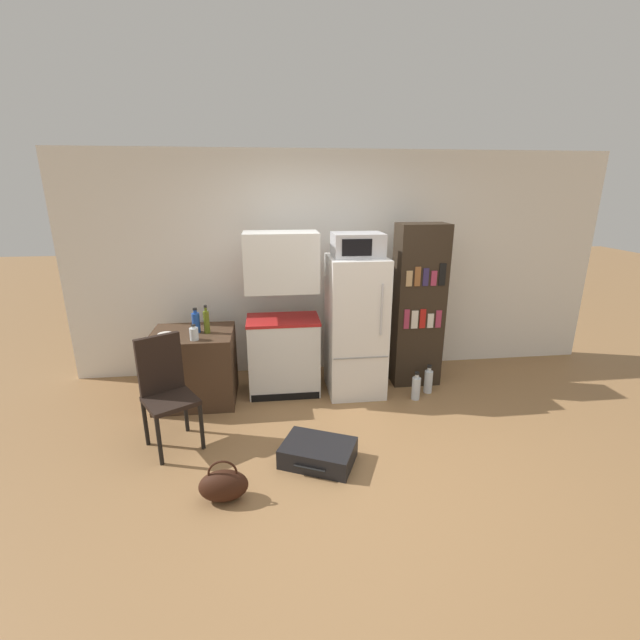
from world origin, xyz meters
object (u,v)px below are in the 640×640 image
(side_table, at_px, (195,367))
(handbag, at_px, (224,485))
(bottle_olive_oil, at_px, (207,321))
(bottle_clear_short, at_px, (194,334))
(bottle_blue_soda, at_px, (196,322))
(bowl, at_px, (165,335))
(refrigerator, at_px, (355,326))
(bookshelf, at_px, (418,306))
(suitcase_large_flat, at_px, (318,453))
(water_bottle_middle, at_px, (428,381))
(water_bottle_front, at_px, (416,388))
(chair, at_px, (165,384))
(microwave, at_px, (358,245))
(kitchen_hutch, at_px, (283,321))

(side_table, xyz_separation_m, handbag, (0.43, -1.62, -0.26))
(bottle_olive_oil, bearing_deg, bottle_clear_short, -116.30)
(bottle_blue_soda, height_order, bowl, bottle_blue_soda)
(bottle_blue_soda, height_order, handbag, bottle_blue_soda)
(bottle_olive_oil, bearing_deg, side_table, 168.83)
(refrigerator, distance_m, bookshelf, 0.77)
(bottle_olive_oil, bearing_deg, suitcase_large_flat, -50.52)
(bottle_clear_short, relative_size, water_bottle_middle, 0.48)
(refrigerator, xyz_separation_m, suitcase_large_flat, (-0.56, -1.28, -0.67))
(side_table, xyz_separation_m, water_bottle_front, (2.35, -0.28, -0.25))
(water_bottle_middle, bearing_deg, suitcase_large_flat, -140.97)
(chair, bearing_deg, microwave, -6.93)
(chair, bearing_deg, handbag, -87.74)
(bottle_olive_oil, distance_m, suitcase_large_flat, 1.77)
(refrigerator, height_order, chair, refrigerator)
(side_table, xyz_separation_m, chair, (-0.11, -0.80, 0.19))
(bookshelf, relative_size, bottle_clear_short, 11.69)
(side_table, height_order, bottle_clear_short, bottle_clear_short)
(bowl, bearing_deg, bottle_olive_oil, 12.79)
(chair, height_order, water_bottle_front, chair)
(bottle_clear_short, relative_size, bottle_olive_oil, 0.53)
(refrigerator, distance_m, bottle_olive_oil, 1.57)
(chair, bearing_deg, suitcase_large_flat, -50.56)
(handbag, bearing_deg, kitchen_hutch, 73.30)
(suitcase_large_flat, height_order, water_bottle_front, water_bottle_front)
(bottle_blue_soda, distance_m, suitcase_large_flat, 1.85)
(side_table, bearing_deg, microwave, 0.92)
(side_table, relative_size, suitcase_large_flat, 1.19)
(kitchen_hutch, height_order, bowl, kitchen_hutch)
(refrigerator, bearing_deg, handbag, -128.20)
(bookshelf, distance_m, bottle_clear_short, 2.44)
(handbag, bearing_deg, bottle_clear_short, 104.67)
(refrigerator, height_order, bottle_blue_soda, refrigerator)
(kitchen_hutch, xyz_separation_m, microwave, (0.78, -0.07, 0.82))
(bottle_clear_short, bearing_deg, kitchen_hutch, 20.67)
(microwave, distance_m, bottle_clear_short, 1.86)
(side_table, relative_size, bowl, 5.69)
(bookshelf, xyz_separation_m, bottle_clear_short, (-2.41, -0.41, -0.09))
(bottle_clear_short, height_order, bottle_olive_oil, bottle_olive_oil)
(bowl, height_order, handbag, bowl)
(bottle_clear_short, xyz_separation_m, bottle_blue_soda, (-0.01, 0.23, 0.04))
(bookshelf, bearing_deg, water_bottle_front, -105.26)
(refrigerator, distance_m, chair, 2.03)
(bottle_blue_soda, xyz_separation_m, suitcase_large_flat, (1.12, -1.25, -0.79))
(kitchen_hutch, height_order, water_bottle_front, kitchen_hutch)
(bottle_clear_short, bearing_deg, water_bottle_middle, 2.04)
(bottle_olive_oil, height_order, chair, bottle_olive_oil)
(bottle_blue_soda, distance_m, chair, 0.87)
(bookshelf, xyz_separation_m, bottle_olive_oil, (-2.31, -0.21, -0.03))
(kitchen_hutch, xyz_separation_m, bowl, (-1.18, -0.22, -0.03))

